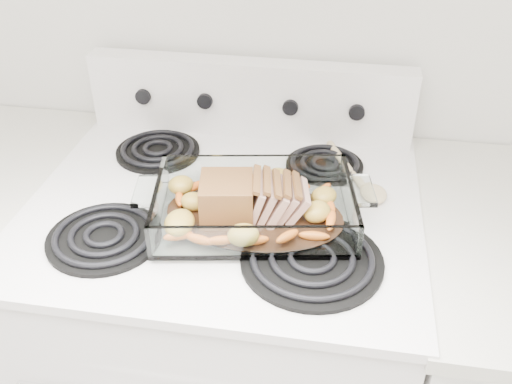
# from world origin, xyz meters

# --- Properties ---
(electric_range) EXTENTS (0.78, 0.70, 1.12)m
(electric_range) POSITION_xyz_m (0.00, 1.66, 0.48)
(electric_range) COLOR white
(electric_range) RESTS_ON ground
(baking_dish) EXTENTS (0.37, 0.24, 0.07)m
(baking_dish) POSITION_xyz_m (0.07, 1.59, 0.96)
(baking_dish) COLOR white
(baking_dish) RESTS_ON electric_range
(pork_roast) EXTENTS (0.20, 0.10, 0.08)m
(pork_roast) POSITION_xyz_m (0.05, 1.59, 0.99)
(pork_roast) COLOR brown
(pork_roast) RESTS_ON baking_dish
(roast_vegetables) EXTENTS (0.34, 0.19, 0.04)m
(roast_vegetables) POSITION_xyz_m (0.07, 1.63, 0.97)
(roast_vegetables) COLOR #E3591A
(roast_vegetables) RESTS_ON baking_dish
(wooden_spoon) EXTENTS (0.13, 0.23, 0.02)m
(wooden_spoon) POSITION_xyz_m (0.27, 1.76, 0.95)
(wooden_spoon) COLOR beige
(wooden_spoon) RESTS_ON electric_range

